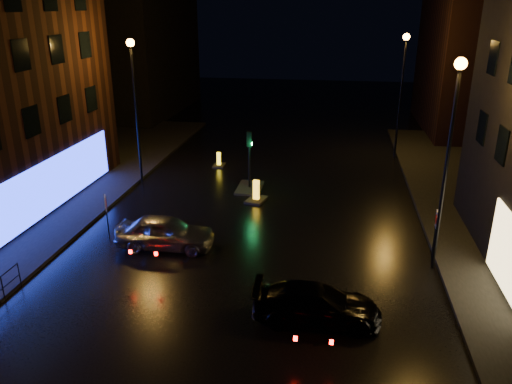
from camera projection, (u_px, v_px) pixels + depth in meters
The scene contains 13 objects.
ground at pixel (212, 339), 16.07m from camera, with size 120.00×120.00×0.00m, color black.
building_far_left at pixel (136, 39), 48.33m from camera, with size 8.00×16.00×14.00m, color black.
building_far_right at pixel (479, 58), 41.29m from camera, with size 8.00×14.00×12.00m, color black.
street_lamp_lfar at pixel (134, 90), 28.21m from camera, with size 0.44×0.44×8.37m.
street_lamp_rnear at pixel (451, 135), 18.49m from camera, with size 0.44×0.44×8.37m.
street_lamp_rfar at pixel (402, 77), 33.28m from camera, with size 0.44×0.44×8.37m.
traffic_signal at pixel (250, 181), 29.01m from camera, with size 1.40×2.40×3.45m.
silver_hatchback at pixel (165, 232), 21.90m from camera, with size 1.73×4.30×1.46m, color #93969A.
dark_sedan at pixel (317, 304), 16.81m from camera, with size 1.77×4.35×1.26m, color black.
bollard_near at pixel (256, 196), 27.30m from camera, with size 1.20×1.54×1.19m.
bollard_far at pixel (219, 163), 33.26m from camera, with size 0.73×1.09×0.94m.
road_sign_left at pixel (106, 207), 22.55m from camera, with size 0.25×0.47×2.05m.
road_sign_right at pixel (436, 224), 20.60m from camera, with size 0.10×0.52×2.16m.
Camera 1 is at (3.53, -12.97, 10.09)m, focal length 35.00 mm.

